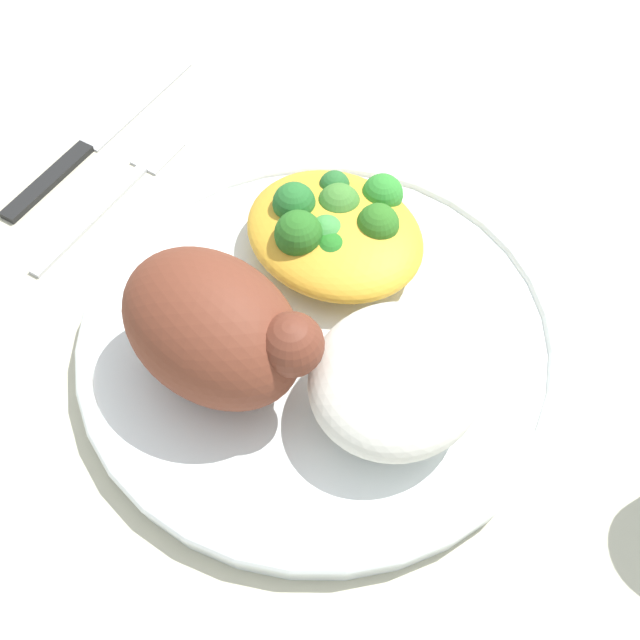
# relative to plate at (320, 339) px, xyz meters

# --- Properties ---
(ground_plane) EXTENTS (2.00, 2.00, 0.00)m
(ground_plane) POSITION_rel_plate_xyz_m (0.00, 0.00, -0.01)
(ground_plane) COLOR beige
(plate) EXTENTS (0.28, 0.28, 0.02)m
(plate) POSITION_rel_plate_xyz_m (0.00, 0.00, 0.00)
(plate) COLOR white
(plate) RESTS_ON ground_plane
(roasted_chicken) EXTENTS (0.11, 0.08, 0.07)m
(roasted_chicken) POSITION_rel_plate_xyz_m (-0.03, -0.05, 0.05)
(roasted_chicken) COLOR brown
(roasted_chicken) RESTS_ON plate
(rice_pile) EXTENTS (0.09, 0.09, 0.05)m
(rice_pile) POSITION_rel_plate_xyz_m (0.06, -0.01, 0.03)
(rice_pile) COLOR silver
(rice_pile) RESTS_ON plate
(mac_cheese_with_broccoli) EXTENTS (0.11, 0.10, 0.04)m
(mac_cheese_with_broccoli) POSITION_rel_plate_xyz_m (-0.03, 0.05, 0.03)
(mac_cheese_with_broccoli) COLOR gold
(mac_cheese_with_broccoli) RESTS_ON plate
(fork) EXTENTS (0.04, 0.14, 0.01)m
(fork) POSITION_rel_plate_xyz_m (-0.18, 0.01, -0.01)
(fork) COLOR silver
(fork) RESTS_ON ground_plane
(knife) EXTENTS (0.04, 0.19, 0.01)m
(knife) POSITION_rel_plate_xyz_m (-0.23, 0.02, -0.01)
(knife) COLOR black
(knife) RESTS_ON ground_plane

